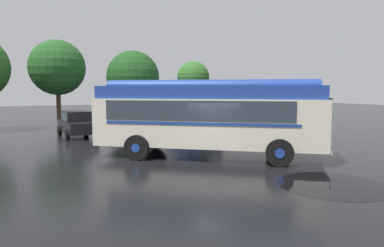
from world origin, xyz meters
name	(u,v)px	position (x,y,z in m)	size (l,w,h in m)	color
ground_plane	(214,160)	(0.00, 0.00, 0.00)	(120.00, 120.00, 0.00)	black
vintage_bus	(208,115)	(0.13, 0.75, 1.89)	(9.25, 8.41, 3.49)	silver
car_near_left	(77,124)	(-3.81, 10.77, 0.85)	(2.10, 4.27, 1.66)	black
car_mid_left	(124,121)	(-0.63, 10.84, 0.85)	(2.41, 4.40, 1.66)	#4C5156
car_mid_right	(155,119)	(2.08, 11.66, 0.85)	(2.13, 4.28, 1.66)	#B7BABF
box_van	(191,111)	(5.04, 11.48, 1.36)	(2.38, 5.79, 2.50)	navy
tree_left_of_centre	(56,68)	(-4.16, 17.15, 4.81)	(4.42, 4.42, 7.03)	#4C3823
tree_centre	(133,77)	(1.82, 16.03, 4.12)	(4.48, 4.48, 6.36)	#4C3823
tree_right_of_centre	(194,78)	(7.92, 16.29, 4.17)	(3.07, 3.07, 5.74)	#4C3823
puddle_patch	(333,185)	(1.25, -5.09, 0.00)	(3.45, 3.45, 0.01)	black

